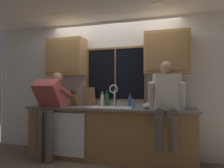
{
  "coord_description": "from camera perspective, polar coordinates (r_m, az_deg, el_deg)",
  "views": [
    {
      "loc": [
        1.1,
        -3.8,
        1.28
      ],
      "look_at": [
        0.07,
        -0.3,
        1.33
      ],
      "focal_mm": 33.2,
      "sensor_mm": 36.0,
      "label": 1
    }
  ],
  "objects": [
    {
      "name": "back_wall",
      "position": [
        4.02,
        0.54,
        -0.85
      ],
      "size": [
        5.33,
        0.12,
        2.55
      ],
      "primitive_type": "cube",
      "color": "silver",
      "rests_on": "floor"
    },
    {
      "name": "ceiling_downlight_left",
      "position": [
        3.97,
        -15.2,
        17.8
      ],
      "size": [
        0.14,
        0.14,
        0.01
      ],
      "primitive_type": "cylinder",
      "color": "#FFEAB2"
    },
    {
      "name": "ceiling_downlight_right",
      "position": [
        3.45,
        12.39,
        20.73
      ],
      "size": [
        0.14,
        0.14,
        0.01
      ],
      "primitive_type": "cylinder",
      "color": "#FFEAB2"
    },
    {
      "name": "window_glass",
      "position": [
        3.95,
        0.95,
        2.78
      ],
      "size": [
        1.1,
        0.02,
        0.95
      ],
      "primitive_type": "cube",
      "color": "black"
    },
    {
      "name": "window_frame_top",
      "position": [
        4.0,
        0.91,
        9.85
      ],
      "size": [
        1.17,
        0.02,
        0.04
      ],
      "primitive_type": "cube",
      "color": "brown"
    },
    {
      "name": "window_frame_bottom",
      "position": [
        3.94,
        0.92,
        -4.38
      ],
      "size": [
        1.17,
        0.02,
        0.04
      ],
      "primitive_type": "cube",
      "color": "brown"
    },
    {
      "name": "window_frame_left",
      "position": [
        4.13,
        -6.71,
        2.63
      ],
      "size": [
        0.03,
        0.02,
        0.95
      ],
      "primitive_type": "cube",
      "color": "brown"
    },
    {
      "name": "window_frame_right",
      "position": [
        3.82,
        9.14,
        2.91
      ],
      "size": [
        0.03,
        0.02,
        0.95
      ],
      "primitive_type": "cube",
      "color": "brown"
    },
    {
      "name": "window_mullion_center",
      "position": [
        3.94,
        0.91,
        2.79
      ],
      "size": [
        0.02,
        0.02,
        0.95
      ],
      "primitive_type": "cube",
      "color": "brown"
    },
    {
      "name": "lower_cabinet_run",
      "position": [
        3.78,
        -0.96,
        -13.62
      ],
      "size": [
        2.93,
        0.58,
        0.88
      ],
      "primitive_type": "cube",
      "color": "olive",
      "rests_on": "floor"
    },
    {
      "name": "countertop",
      "position": [
        3.68,
        -1.05,
        -6.69
      ],
      "size": [
        2.99,
        0.62,
        0.04
      ],
      "primitive_type": "cube",
      "color": "slate",
      "rests_on": "lower_cabinet_run"
    },
    {
      "name": "dishwasher_front",
      "position": [
        3.72,
        -11.99,
        -13.51
      ],
      "size": [
        0.6,
        0.02,
        0.74
      ],
      "primitive_type": "cube",
      "color": "white"
    },
    {
      "name": "upper_cabinet_left",
      "position": [
        4.19,
        -12.44,
        7.19
      ],
      "size": [
        0.75,
        0.36,
        0.72
      ],
      "color": "#A87A47"
    },
    {
      "name": "upper_cabinet_right",
      "position": [
        3.68,
        14.88,
        8.32
      ],
      "size": [
        0.75,
        0.36,
        0.72
      ],
      "color": "#A87A47"
    },
    {
      "name": "sink",
      "position": [
        3.69,
        -0.27,
        -7.91
      ],
      "size": [
        0.8,
        0.46,
        0.21
      ],
      "color": "silver",
      "rests_on": "lower_cabinet_run"
    },
    {
      "name": "faucet",
      "position": [
        3.83,
        0.62,
        -2.37
      ],
      "size": [
        0.18,
        0.09,
        0.4
      ],
      "color": "silver",
      "rests_on": "countertop"
    },
    {
      "name": "person_standing",
      "position": [
        3.83,
        -16.78,
        -5.57
      ],
      "size": [
        0.53,
        0.69,
        1.55
      ],
      "color": "#595147",
      "rests_on": "floor"
    },
    {
      "name": "person_sitting_on_counter",
      "position": [
        3.24,
        14.77,
        -3.85
      ],
      "size": [
        0.54,
        0.65,
        1.26
      ],
      "color": "#595147",
      "rests_on": "countertop"
    },
    {
      "name": "knife_block",
      "position": [
        4.04,
        -10.28,
        -4.33
      ],
      "size": [
        0.12,
        0.18,
        0.32
      ],
      "color": "olive",
      "rests_on": "countertop"
    },
    {
      "name": "cutting_board",
      "position": [
        4.04,
        -6.36,
        -3.44
      ],
      "size": [
        0.26,
        0.09,
        0.35
      ],
      "primitive_type": "cube",
      "rotation": [
        0.21,
        0.0,
        0.0
      ],
      "color": "#997047",
      "rests_on": "countertop"
    },
    {
      "name": "mixing_bowl",
      "position": [
        3.47,
        10.04,
        -5.94
      ],
      "size": [
        0.21,
        0.21,
        0.1
      ],
      "primitive_type": "ellipsoid",
      "color": "#B7B7BC",
      "rests_on": "countertop"
    },
    {
      "name": "soap_dispenser",
      "position": [
        3.41,
        5.82,
        -5.73
      ],
      "size": [
        0.06,
        0.07,
        0.17
      ],
      "color": "#668CCC",
      "rests_on": "countertop"
    },
    {
      "name": "bottle_green_glass",
      "position": [
        3.88,
        -1.45,
        -4.27
      ],
      "size": [
        0.07,
        0.07,
        0.3
      ],
      "color": "#1E592D",
      "rests_on": "countertop"
    },
    {
      "name": "bottle_tall_clear",
      "position": [
        3.8,
        5.02,
        -4.68
      ],
      "size": [
        0.07,
        0.07,
        0.24
      ],
      "color": "#334C8C",
      "rests_on": "countertop"
    },
    {
      "name": "bottle_amber_small",
      "position": [
        3.93,
        -2.7,
        -4.37
      ],
      "size": [
        0.07,
        0.07,
        0.28
      ],
      "color": "silver",
      "rests_on": "countertop"
    }
  ]
}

